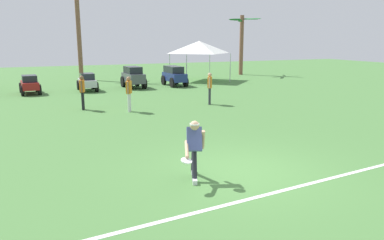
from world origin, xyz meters
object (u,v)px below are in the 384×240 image
(frisbee_in_flight, at_px, (186,161))
(parked_car_slot_a, at_px, (30,84))
(teammate_midfield, at_px, (129,91))
(parked_car_slot_d, at_px, (174,75))
(event_tent, at_px, (199,47))
(frisbee_thrower, at_px, (194,146))
(parked_car_slot_c, at_px, (133,77))
(teammate_deep, at_px, (82,89))
(teammate_near_sideline, at_px, (210,85))
(parked_car_slot_b, at_px, (87,82))
(palm_tree_left_of_centre, at_px, (242,40))
(palm_tree_far_left, at_px, (78,22))

(frisbee_in_flight, bearing_deg, parked_car_slot_a, 100.07)
(teammate_midfield, relative_size, parked_car_slot_d, 0.64)
(frisbee_in_flight, height_order, event_tent, event_tent)
(frisbee_thrower, xyz_separation_m, parked_car_slot_c, (2.89, 16.74, -0.05))
(frisbee_thrower, bearing_deg, parked_car_slot_a, 101.70)
(teammate_deep, xyz_separation_m, parked_car_slot_c, (4.09, 6.76, -0.20))
(frisbee_in_flight, bearing_deg, teammate_midfield, 83.58)
(parked_car_slot_d, bearing_deg, frisbee_thrower, -109.01)
(parked_car_slot_c, xyz_separation_m, parked_car_slot_d, (2.89, 0.03, -0.02))
(teammate_near_sideline, bearing_deg, event_tent, 68.61)
(teammate_deep, distance_m, parked_car_slot_c, 7.90)
(teammate_near_sideline, distance_m, parked_car_slot_b, 8.90)
(palm_tree_left_of_centre, bearing_deg, frisbee_thrower, -122.75)
(teammate_near_sideline, distance_m, parked_car_slot_d, 7.85)
(frisbee_thrower, relative_size, teammate_deep, 0.91)
(palm_tree_far_left, bearing_deg, frisbee_thrower, -90.95)
(parked_car_slot_a, distance_m, event_tent, 12.47)
(parked_car_slot_b, bearing_deg, frisbee_in_flight, -90.95)
(teammate_deep, distance_m, parked_car_slot_b, 6.57)
(parked_car_slot_c, distance_m, event_tent, 6.43)
(parked_car_slot_d, bearing_deg, palm_tree_left_of_centre, 32.31)
(frisbee_thrower, relative_size, parked_car_slot_b, 0.64)
(teammate_midfield, xyz_separation_m, teammate_deep, (-1.84, 1.27, 0.00))
(frisbee_thrower, distance_m, parked_car_slot_a, 16.81)
(frisbee_in_flight, bearing_deg, event_tent, 65.09)
(parked_car_slot_b, bearing_deg, parked_car_slot_c, 5.63)
(frisbee_thrower, bearing_deg, event_tent, 65.50)
(parked_car_slot_b, bearing_deg, event_tent, 16.09)
(event_tent, bearing_deg, teammate_near_sideline, -111.39)
(palm_tree_far_left, distance_m, event_tent, 9.55)
(parked_car_slot_b, xyz_separation_m, event_tent, (8.76, 2.53, 1.99))
(parked_car_slot_a, xyz_separation_m, event_tent, (12.05, 2.51, 1.99))
(parked_car_slot_b, relative_size, event_tent, 0.60)
(parked_car_slot_a, xyz_separation_m, palm_tree_far_left, (3.79, 6.93, 3.85))
(parked_car_slot_c, bearing_deg, event_tent, 21.18)
(parked_car_slot_a, relative_size, event_tent, 0.61)
(frisbee_in_flight, height_order, teammate_deep, teammate_deep)
(frisbee_in_flight, relative_size, parked_car_slot_b, 0.14)
(teammate_near_sideline, distance_m, parked_car_slot_c, 7.97)
(teammate_midfield, relative_size, parked_car_slot_b, 0.71)
(teammate_near_sideline, xyz_separation_m, palm_tree_left_of_centre, (9.49, 13.12, 2.17))
(teammate_midfield, height_order, parked_car_slot_a, teammate_midfield)
(parked_car_slot_b, distance_m, event_tent, 9.33)
(parked_car_slot_b, distance_m, palm_tree_left_of_centre, 15.62)
(frisbee_in_flight, bearing_deg, frisbee_thrower, 51.54)
(palm_tree_left_of_centre, relative_size, event_tent, 1.41)
(palm_tree_left_of_centre, height_order, event_tent, palm_tree_left_of_centre)
(palm_tree_left_of_centre, bearing_deg, teammate_near_sideline, -125.87)
(parked_car_slot_a, bearing_deg, parked_car_slot_c, 2.55)
(parked_car_slot_c, bearing_deg, teammate_deep, -121.14)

